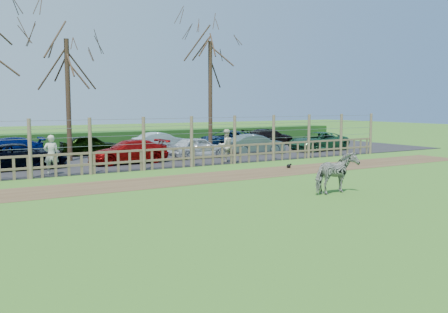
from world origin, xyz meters
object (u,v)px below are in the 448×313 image
car_2 (21,156)px  car_6 (318,141)px  car_3 (128,152)px  tree_mid (67,70)px  car_11 (161,142)px  car_5 (255,144)px  zebra (336,173)px  car_9 (5,148)px  car_10 (90,145)px  tree_right (210,70)px  crow (289,166)px  car_12 (226,139)px  visitor_b (226,146)px  car_13 (269,137)px  car_4 (198,147)px  visitor_a (51,155)px

car_2 → car_6: size_ratio=1.00×
car_3 → tree_mid: bearing=-141.9°
tree_mid → car_2: tree_mid is taller
car_3 → car_11: size_ratio=1.14×
car_6 → car_5: bearing=-95.6°
zebra → car_9: (-8.25, 17.13, -0.07)m
car_3 → car_10: same height
car_9 → car_2: bearing=4.1°
tree_right → car_2: tree_right is taller
car_9 → crow: bearing=49.4°
tree_mid → car_2: 5.56m
car_3 → car_10: 5.24m
car_3 → car_12: 10.42m
zebra → car_9: zebra is taller
visitor_b → car_5: size_ratio=0.47×
tree_mid → tree_right: size_ratio=0.93×
zebra → car_3: (-3.09, 11.84, -0.07)m
crow → visitor_b: bearing=111.6°
car_9 → car_13: bearing=94.6°
car_10 → crow: bearing=-147.0°
car_4 → car_10: same height
visitor_a → car_2: bearing=-55.3°
tree_right → car_5: bearing=-58.5°
tree_right → car_13: tree_right is taller
car_2 → zebra: bearing=-148.0°
car_6 → car_13: (-0.06, 5.28, 0.00)m
crow → car_13: bearing=57.6°
tree_mid → crow: (8.30, -8.33, -4.76)m
car_9 → car_10: same height
car_12 → zebra: bearing=-27.2°
car_2 → car_13: 18.93m
car_2 → car_9: (-0.04, 4.80, 0.00)m
tree_right → crow: bearing=-94.5°
crow → car_3: 8.24m
tree_mid → crow: 12.69m
car_11 → car_9: bearing=92.3°
car_11 → car_6: bearing=-119.2°
car_3 → car_2: bearing=-97.4°
zebra → car_3: 12.24m
car_2 → car_13: same height
visitor_b → car_2: visitor_b is taller
car_10 → car_3: bearing=-173.0°
visitor_a → car_6: size_ratio=0.40×
tree_mid → car_9: (-2.88, 2.57, -4.23)m
visitor_a → crow: 10.91m
car_9 → visitor_a: bearing=10.2°
car_12 → visitor_a: bearing=-69.2°
car_6 → zebra: bearing=-42.3°
visitor_b → car_12: 8.48m
car_2 → car_12: 14.94m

